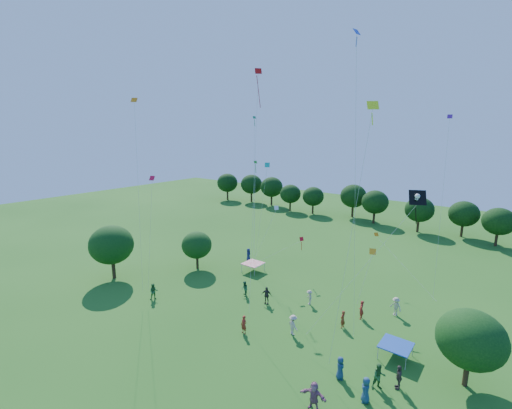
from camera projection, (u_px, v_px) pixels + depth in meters
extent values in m
cylinder|color=#422B19|center=(114.00, 270.00, 40.15)|extent=(0.41, 0.41, 2.01)
ellipsoid|color=#144013|center=(111.00, 245.00, 39.50)|extent=(4.97, 4.97, 4.48)
cylinder|color=#422B19|center=(197.00, 263.00, 43.08)|extent=(0.31, 0.31, 1.51)
ellipsoid|color=#144013|center=(197.00, 245.00, 42.60)|extent=(3.73, 3.73, 3.36)
cylinder|color=#422B19|center=(466.00, 374.00, 23.10)|extent=(0.34, 0.34, 1.67)
ellipsoid|color=#144013|center=(471.00, 339.00, 22.55)|extent=(4.31, 4.31, 3.88)
cylinder|color=#422B19|center=(228.00, 195.00, 86.91)|extent=(0.44, 0.44, 2.15)
ellipsoid|color=black|center=(227.00, 183.00, 86.24)|extent=(5.17, 5.17, 4.65)
cylinder|color=#422B19|center=(251.00, 197.00, 84.31)|extent=(0.45, 0.45, 2.17)
ellipsoid|color=black|center=(251.00, 184.00, 83.62)|extent=(5.22, 5.22, 4.70)
cylinder|color=#422B19|center=(271.00, 201.00, 80.27)|extent=(0.44, 0.44, 2.15)
ellipsoid|color=black|center=(272.00, 187.00, 79.59)|extent=(5.17, 5.17, 4.65)
cylinder|color=#422B19|center=(290.00, 207.00, 74.59)|extent=(0.38, 0.38, 1.87)
ellipsoid|color=black|center=(290.00, 194.00, 74.00)|extent=(4.48, 4.48, 4.03)
cylinder|color=#422B19|center=(313.00, 209.00, 71.94)|extent=(0.38, 0.38, 1.84)
ellipsoid|color=black|center=(313.00, 196.00, 71.36)|extent=(4.42, 4.42, 3.98)
cylinder|color=#422B19|center=(352.00, 212.00, 69.14)|extent=(0.44, 0.44, 2.14)
ellipsoid|color=black|center=(353.00, 196.00, 68.46)|extent=(5.14, 5.14, 4.63)
cylinder|color=#422B19|center=(374.00, 218.00, 64.41)|extent=(0.42, 0.42, 2.03)
ellipsoid|color=black|center=(375.00, 202.00, 63.77)|extent=(4.86, 4.86, 4.37)
cylinder|color=#422B19|center=(418.00, 226.00, 58.78)|extent=(0.40, 0.40, 1.96)
ellipsoid|color=black|center=(419.00, 210.00, 58.16)|extent=(4.71, 4.71, 4.24)
cylinder|color=#422B19|center=(462.00, 231.00, 56.15)|extent=(0.39, 0.39, 1.91)
ellipsoid|color=black|center=(464.00, 214.00, 55.55)|extent=(4.59, 4.59, 4.13)
cylinder|color=#422B19|center=(496.00, 240.00, 51.59)|extent=(0.39, 0.39, 1.89)
ellipsoid|color=black|center=(499.00, 221.00, 51.00)|extent=(4.54, 4.54, 4.08)
cube|color=red|center=(253.00, 263.00, 42.05)|extent=(2.20, 2.20, 0.08)
cylinder|color=#999999|center=(242.00, 268.00, 41.98)|extent=(0.05, 0.05, 1.10)
cylinder|color=#999999|center=(254.00, 272.00, 40.78)|extent=(0.05, 0.05, 1.10)
cylinder|color=#999999|center=(252.00, 263.00, 43.52)|extent=(0.05, 0.05, 1.10)
cylinder|color=#999999|center=(264.00, 267.00, 42.33)|extent=(0.05, 0.05, 1.10)
cube|color=#1942A4|center=(396.00, 345.00, 25.92)|extent=(2.20, 2.20, 0.08)
cylinder|color=#999999|center=(378.00, 352.00, 25.85)|extent=(0.05, 0.05, 1.10)
cylinder|color=#999999|center=(406.00, 363.00, 24.65)|extent=(0.05, 0.05, 1.10)
cylinder|color=#999999|center=(386.00, 340.00, 27.39)|extent=(0.05, 0.05, 1.10)
cylinder|color=#999999|center=(413.00, 350.00, 26.19)|extent=(0.05, 0.05, 1.10)
imported|color=navy|center=(248.00, 255.00, 45.49)|extent=(0.97, 0.88, 1.75)
imported|color=maroon|center=(244.00, 325.00, 29.10)|extent=(0.64, 0.44, 1.62)
imported|color=#2A622E|center=(154.00, 292.00, 35.03)|extent=(0.85, 0.96, 1.71)
imported|color=#C4AB9D|center=(293.00, 325.00, 28.94)|extent=(1.27, 0.96, 1.77)
imported|color=#362F2B|center=(266.00, 295.00, 34.19)|extent=(1.14, 0.81, 1.78)
imported|color=#A8628A|center=(462.00, 325.00, 28.86)|extent=(1.79, 1.31, 1.82)
imported|color=navy|center=(340.00, 368.00, 23.76)|extent=(0.73, 0.92, 1.65)
imported|color=maroon|center=(343.00, 319.00, 29.96)|extent=(0.44, 0.63, 1.60)
imported|color=#2C662B|center=(379.00, 377.00, 22.78)|extent=(1.00, 0.96, 1.83)
imported|color=#B3A88F|center=(396.00, 306.00, 31.99)|extent=(1.28, 0.91, 1.79)
imported|color=#463C38|center=(399.00, 377.00, 22.83)|extent=(0.80, 1.10, 1.71)
imported|color=#955776|center=(314.00, 396.00, 21.14)|extent=(1.78, 0.84, 1.84)
imported|color=navy|center=(366.00, 390.00, 21.69)|extent=(0.75, 0.96, 1.71)
imported|color=maroon|center=(361.00, 310.00, 31.42)|extent=(0.58, 0.74, 1.75)
imported|color=#265A38|center=(245.00, 289.00, 35.81)|extent=(0.87, 0.85, 1.60)
imported|color=#AC9E8A|center=(309.00, 297.00, 34.05)|extent=(1.01, 0.98, 1.49)
cube|color=black|center=(418.00, 198.00, 23.18)|extent=(1.25, 1.00, 0.94)
cube|color=black|center=(416.00, 216.00, 23.49)|extent=(0.15, 0.27, 1.18)
sphere|color=white|center=(417.00, 196.00, 23.11)|extent=(0.34, 0.34, 0.34)
cylinder|color=white|center=(417.00, 200.00, 23.17)|extent=(0.25, 0.48, 0.32)
cylinder|color=white|center=(417.00, 200.00, 23.17)|extent=(0.25, 0.48, 0.32)
cylinder|color=beige|center=(358.00, 274.00, 25.07)|extent=(6.43, 3.22, 10.78)
cube|color=red|center=(258.00, 71.00, 32.58)|extent=(0.68, 0.70, 0.56)
cube|color=red|center=(259.00, 92.00, 33.01)|extent=(0.08, 0.64, 2.94)
cylinder|color=beige|center=(254.00, 189.00, 31.33)|extent=(3.73, 6.16, 21.02)
cube|color=red|center=(152.00, 178.00, 30.75)|extent=(0.55, 0.45, 0.39)
cylinder|color=beige|center=(150.00, 239.00, 32.46)|extent=(1.75, 0.09, 11.32)
cube|color=orange|center=(134.00, 100.00, 31.33)|extent=(0.68, 0.64, 0.42)
cylinder|color=beige|center=(139.00, 201.00, 32.68)|extent=(0.70, 1.01, 18.23)
cube|color=orange|center=(373.00, 252.00, 31.69)|extent=(0.68, 0.56, 0.49)
cylinder|color=beige|center=(365.00, 279.00, 31.69)|extent=(0.54, 1.78, 4.48)
cube|color=#178147|center=(254.00, 117.00, 43.37)|extent=(0.40, 0.45, 0.30)
cube|color=#178147|center=(255.00, 123.00, 43.55)|extent=(0.11, 0.21, 0.88)
cylinder|color=beige|center=(254.00, 189.00, 42.27)|extent=(3.64, 4.78, 17.25)
cube|color=blue|center=(357.00, 32.00, 23.51)|extent=(0.43, 0.58, 0.42)
cube|color=blue|center=(356.00, 42.00, 23.68)|extent=(0.13, 0.15, 0.61)
cylinder|color=beige|center=(355.00, 195.00, 25.10)|extent=(1.51, 0.81, 22.12)
cube|color=#5A178E|center=(450.00, 116.00, 31.40)|extent=(0.47, 0.33, 0.36)
cylinder|color=beige|center=(441.00, 211.00, 31.88)|extent=(0.80, 2.78, 16.81)
cube|color=white|center=(276.00, 208.00, 40.40)|extent=(0.51, 0.56, 0.46)
cylinder|color=beige|center=(265.00, 236.00, 41.11)|extent=(2.16, 1.73, 6.61)
cube|color=#0BA797|center=(267.00, 165.00, 37.40)|extent=(0.59, 0.51, 0.49)
cylinder|color=beige|center=(261.00, 217.00, 39.55)|extent=(2.22, 0.58, 11.83)
cube|color=red|center=(302.00, 239.00, 39.74)|extent=(0.45, 0.53, 0.42)
cube|color=red|center=(302.00, 246.00, 39.96)|extent=(0.12, 0.27, 1.15)
cylinder|color=beige|center=(278.00, 252.00, 40.63)|extent=(4.94, 2.51, 3.22)
cube|color=orange|center=(376.00, 234.00, 38.86)|extent=(0.56, 0.56, 0.36)
cylinder|color=beige|center=(404.00, 266.00, 35.47)|extent=(7.42, 4.21, 4.00)
cube|color=#E0FF16|center=(373.00, 105.00, 19.98)|extent=(0.80, 0.73, 0.51)
cube|color=#E0FF16|center=(372.00, 119.00, 20.18)|extent=(0.10, 0.18, 0.73)
cylinder|color=beige|center=(349.00, 247.00, 21.75)|extent=(1.42, 1.20, 16.84)
cube|color=#248918|center=(255.00, 162.00, 42.96)|extent=(0.43, 0.48, 0.32)
cube|color=#248918|center=(256.00, 169.00, 43.17)|extent=(0.13, 0.26, 1.12)
cylinder|color=beige|center=(255.00, 212.00, 42.35)|extent=(2.20, 3.15, 11.71)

